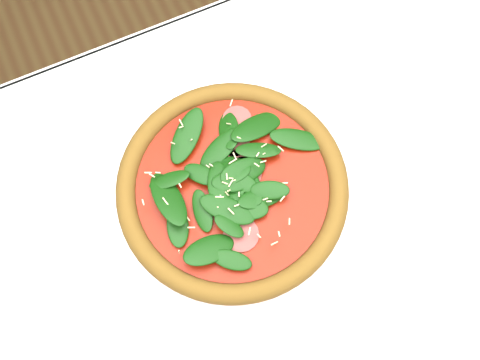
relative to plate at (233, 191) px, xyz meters
name	(u,v)px	position (x,y,z in m)	size (l,w,h in m)	color
ground	(266,296)	(0.05, -0.08, -0.76)	(6.00, 6.00, 0.00)	brown
dining_table	(284,243)	(0.05, -0.08, -0.11)	(1.21, 0.81, 0.75)	white
plate	(233,191)	(0.00, 0.00, 0.00)	(0.39, 0.39, 0.02)	white
pizza	(232,186)	(0.00, 0.00, 0.02)	(0.39, 0.39, 0.04)	#986024
wine_glass	(12,214)	(-0.27, 0.05, 0.12)	(0.08, 0.08, 0.18)	white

